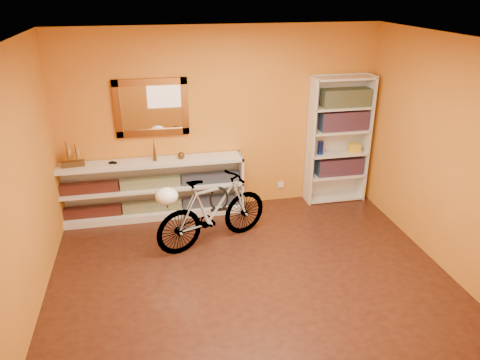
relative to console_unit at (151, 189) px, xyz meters
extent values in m
cube|color=black|center=(1.05, -1.81, -0.43)|extent=(4.50, 4.00, 0.01)
cube|color=silver|center=(1.05, -1.81, 2.18)|extent=(4.50, 4.00, 0.01)
cube|color=orange|center=(1.05, 0.19, 0.88)|extent=(4.50, 0.01, 2.60)
cube|color=orange|center=(-1.21, -1.81, 0.88)|extent=(0.01, 4.00, 2.60)
cube|color=orange|center=(3.30, -1.81, 0.88)|extent=(0.01, 4.00, 2.60)
cube|color=brown|center=(0.10, 0.15, 1.12)|extent=(0.98, 0.06, 0.78)
cube|color=silver|center=(1.95, 0.17, -0.17)|extent=(0.09, 0.02, 0.09)
cube|color=black|center=(0.00, -0.02, -0.26)|extent=(2.50, 0.13, 0.14)
cube|color=#1C527F|center=(0.00, -0.02, 0.11)|extent=(2.50, 0.13, 0.14)
imported|color=black|center=(-0.47, 0.00, 0.43)|extent=(0.00, 0.00, 0.00)
cone|color=#52381C|center=(0.09, 0.00, 0.58)|extent=(0.05, 0.05, 0.32)
sphere|color=#52381C|center=(0.45, 0.00, 0.47)|extent=(0.09, 0.09, 0.09)
cube|color=maroon|center=(2.81, 0.03, 0.12)|extent=(0.70, 0.22, 0.26)
cube|color=maroon|center=(2.81, 0.03, 0.83)|extent=(0.70, 0.22, 0.28)
cube|color=#184855|center=(2.81, 0.03, 1.16)|extent=(0.70, 0.22, 0.25)
cylinder|color=#162899|center=(2.48, 0.01, 0.44)|extent=(0.09, 0.09, 0.20)
cube|color=maroon|center=(2.56, 0.06, 1.14)|extent=(0.20, 0.20, 0.20)
cube|color=yellow|center=(3.01, -0.01, 0.41)|extent=(0.18, 0.14, 0.13)
imported|color=silver|center=(0.74, -0.89, 0.04)|extent=(0.94, 1.62, 0.93)
ellipsoid|color=white|center=(0.18, -1.11, 0.39)|extent=(0.27, 0.26, 0.20)
torus|color=black|center=(0.83, -0.86, 0.18)|extent=(0.24, 0.03, 0.24)
camera|label=1|loc=(0.05, -5.95, 2.67)|focal=34.15mm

